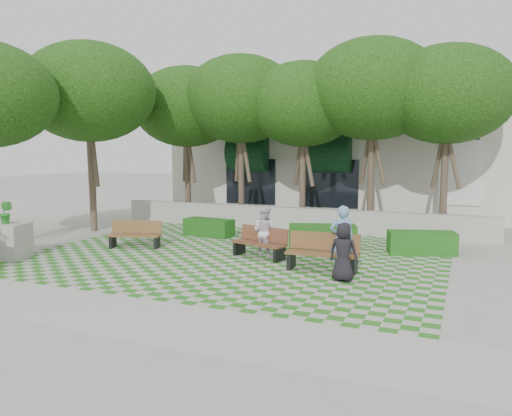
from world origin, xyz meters
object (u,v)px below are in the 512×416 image
at_px(person_dark, 343,252).
at_px(hedge_midleft, 209,228).
at_px(hedge_east, 422,243).
at_px(hedge_midright, 322,237).
at_px(bench_west, 135,235).
at_px(bench_mid, 260,243).
at_px(planter_back, 8,239).
at_px(bench_east, 323,253).
at_px(person_blue, 342,239).
at_px(person_white, 265,231).

bearing_deg(person_dark, hedge_midleft, -31.86).
xyz_separation_m(hedge_east, hedge_midright, (-3.02, -0.25, 0.03)).
xyz_separation_m(bench_west, hedge_midright, (5.56, 2.30, -0.04)).
distance_m(bench_mid, hedge_east, 4.90).
relative_size(hedge_midright, planter_back, 1.26).
distance_m(bench_mid, person_dark, 3.30).
bearing_deg(bench_mid, hedge_midleft, 156.27).
relative_size(bench_east, hedge_east, 0.97).
bearing_deg(hedge_midleft, hedge_east, -2.22).
height_order(bench_east, bench_west, bench_east).
bearing_deg(person_blue, bench_mid, -37.47).
height_order(hedge_midleft, person_white, person_white).
xyz_separation_m(bench_west, hedge_east, (8.58, 2.55, -0.07)).
bearing_deg(bench_east, planter_back, -168.42).
xyz_separation_m(bench_east, bench_west, (-6.41, 0.67, -0.06)).
bearing_deg(person_white, bench_mid, 84.59).
height_order(hedge_east, hedge_midleft, hedge_east).
distance_m(bench_west, person_blue, 6.91).
height_order(bench_east, person_dark, person_dark).
relative_size(bench_mid, bench_west, 1.04).
bearing_deg(person_dark, bench_west, -7.81).
bearing_deg(bench_east, hedge_midright, 103.74).
relative_size(bench_east, hedge_midleft, 1.04).
bearing_deg(person_white, hedge_east, -140.24).
xyz_separation_m(person_dark, person_white, (-2.78, 1.84, 0.04)).
relative_size(bench_mid, hedge_midleft, 0.99).
bearing_deg(bench_west, planter_back, -148.61).
height_order(bench_mid, hedge_east, bench_mid).
xyz_separation_m(bench_mid, person_dark, (2.84, -1.66, 0.28)).
bearing_deg(bench_mid, person_dark, -13.78).
bearing_deg(hedge_east, hedge_midleft, 177.78).
xyz_separation_m(bench_mid, bench_west, (-4.30, -0.17, -0.02)).
height_order(hedge_midleft, person_blue, person_blue).
height_order(bench_mid, person_white, person_white).
xyz_separation_m(bench_west, hedge_midleft, (1.15, 2.84, -0.10)).
bearing_deg(bench_east, hedge_east, 53.74).
distance_m(bench_east, hedge_midright, 3.08).
relative_size(bench_east, planter_back, 1.12).
xyz_separation_m(hedge_east, person_blue, (-1.71, -3.11, 0.52)).
relative_size(hedge_east, planter_back, 1.16).
relative_size(hedge_midright, person_dark, 1.49).
xyz_separation_m(bench_east, hedge_east, (2.18, 3.21, -0.13)).
xyz_separation_m(hedge_midleft, person_white, (3.21, -2.48, 0.43)).
relative_size(bench_east, person_white, 1.26).
height_order(hedge_midleft, planter_back, planter_back).
distance_m(bench_west, planter_back, 3.68).
distance_m(bench_mid, hedge_midright, 2.48).
xyz_separation_m(bench_east, planter_back, (-8.78, -2.14, 0.09)).
height_order(hedge_east, hedge_midright, hedge_midright).
relative_size(planter_back, person_dark, 1.18).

